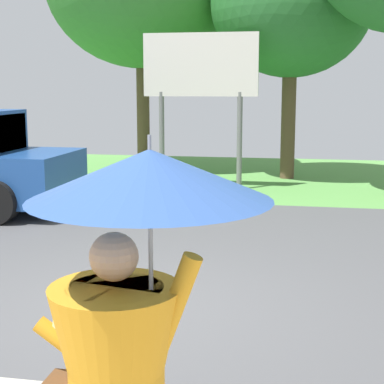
{
  "coord_description": "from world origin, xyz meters",
  "views": [
    {
      "loc": [
        1.81,
        -5.93,
        2.33
      ],
      "look_at": [
        0.49,
        1.0,
        1.1
      ],
      "focal_mm": 56.95,
      "sensor_mm": 36.0,
      "label": 1
    }
  ],
  "objects": [
    {
      "name": "ground_plane",
      "position": [
        0.0,
        2.95,
        -0.05
      ],
      "size": [
        40.0,
        22.0,
        0.2
      ],
      "color": "#4C4C4F"
    },
    {
      "name": "monk_pedestrian",
      "position": [
        1.03,
        -3.45,
        1.13
      ],
      "size": [
        1.1,
        1.06,
        2.13
      ],
      "rotation": [
        0.0,
        0.0,
        -0.28
      ],
      "color": "orange",
      "rests_on": "ground_plane"
    },
    {
      "name": "roadside_billboard",
      "position": [
        -0.59,
        7.72,
        2.55
      ],
      "size": [
        2.6,
        0.12,
        3.5
      ],
      "color": "slate",
      "rests_on": "ground_plane"
    },
    {
      "name": "tree_center_back",
      "position": [
        1.32,
        9.7,
        4.32
      ],
      "size": [
        3.97,
        3.97,
        6.14
      ],
      "color": "brown",
      "rests_on": "ground_plane"
    }
  ]
}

